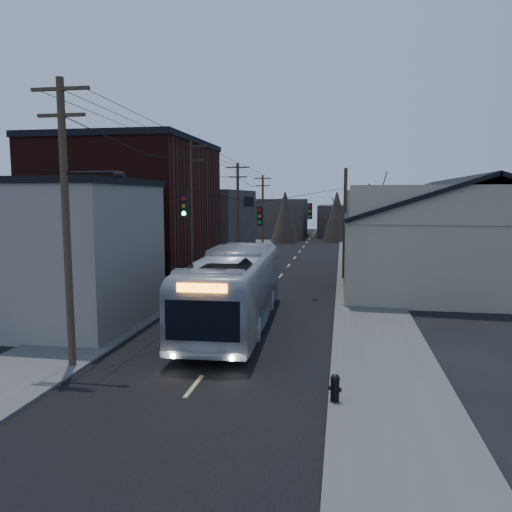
# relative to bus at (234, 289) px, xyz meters

# --- Properties ---
(ground) EXTENTS (160.00, 160.00, 0.00)m
(ground) POSITION_rel_bus_xyz_m (0.33, -9.94, -1.88)
(ground) COLOR black
(ground) RESTS_ON ground
(road_surface) EXTENTS (9.00, 110.00, 0.02)m
(road_surface) POSITION_rel_bus_xyz_m (0.33, 20.06, -1.87)
(road_surface) COLOR black
(road_surface) RESTS_ON ground
(sidewalk_left) EXTENTS (4.00, 110.00, 0.12)m
(sidewalk_left) POSITION_rel_bus_xyz_m (-6.17, 20.06, -1.82)
(sidewalk_left) COLOR #474744
(sidewalk_left) RESTS_ON ground
(sidewalk_right) EXTENTS (4.00, 110.00, 0.12)m
(sidewalk_right) POSITION_rel_bus_xyz_m (6.83, 20.06, -1.82)
(sidewalk_right) COLOR #474744
(sidewalk_right) RESTS_ON ground
(building_clapboard) EXTENTS (8.00, 8.00, 7.00)m
(building_clapboard) POSITION_rel_bus_xyz_m (-8.67, -0.94, 1.62)
(building_clapboard) COLOR slate
(building_clapboard) RESTS_ON ground
(building_brick) EXTENTS (10.00, 12.00, 10.00)m
(building_brick) POSITION_rel_bus_xyz_m (-9.67, 10.06, 3.12)
(building_brick) COLOR black
(building_brick) RESTS_ON ground
(building_left_far) EXTENTS (9.00, 14.00, 7.00)m
(building_left_far) POSITION_rel_bus_xyz_m (-9.17, 26.06, 1.62)
(building_left_far) COLOR #2E2925
(building_left_far) RESTS_ON ground
(warehouse) EXTENTS (16.16, 20.60, 7.73)m
(warehouse) POSITION_rel_bus_xyz_m (13.33, 15.06, 0.81)
(warehouse) COLOR gray
(warehouse) RESTS_ON ground
(building_far_left) EXTENTS (10.00, 12.00, 6.00)m
(building_far_left) POSITION_rel_bus_xyz_m (-5.67, 55.06, 1.12)
(building_far_left) COLOR #2E2925
(building_far_left) RESTS_ON ground
(building_far_right) EXTENTS (12.00, 14.00, 5.00)m
(building_far_right) POSITION_rel_bus_xyz_m (7.33, 60.06, 0.62)
(building_far_right) COLOR #2E2925
(building_far_right) RESTS_ON ground
(bare_tree) EXTENTS (0.40, 0.40, 7.20)m
(bare_tree) POSITION_rel_bus_xyz_m (6.83, 10.06, 1.72)
(bare_tree) COLOR black
(bare_tree) RESTS_ON ground
(utility_lines) EXTENTS (11.24, 45.28, 10.50)m
(utility_lines) POSITION_rel_bus_xyz_m (-2.78, 14.20, 3.07)
(utility_lines) COLOR #382B1E
(utility_lines) RESTS_ON ground
(bus) EXTENTS (3.73, 13.64, 3.76)m
(bus) POSITION_rel_bus_xyz_m (0.00, 0.00, 0.00)
(bus) COLOR #A6AAB2
(bus) RESTS_ON ground
(parked_car) EXTENTS (1.81, 4.35, 1.40)m
(parked_car) POSITION_rel_bus_xyz_m (-3.40, 17.82, -1.18)
(parked_car) COLOR #95979C
(parked_car) RESTS_ON ground
(fire_hydrant) EXTENTS (0.42, 0.29, 0.86)m
(fire_hydrant) POSITION_rel_bus_xyz_m (5.03, -8.64, -1.31)
(fire_hydrant) COLOR black
(fire_hydrant) RESTS_ON sidewalk_right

